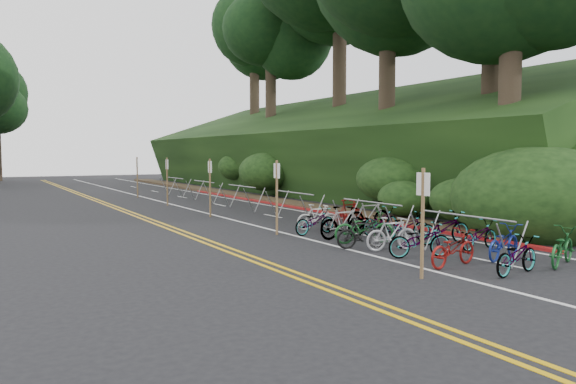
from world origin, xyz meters
TOP-DOWN VIEW (x-y plane):
  - ground at (0.00, 0.00)m, footprint 120.00×120.00m
  - road_markings at (0.63, 10.10)m, footprint 7.47×80.00m
  - red_curb at (5.70, 12.00)m, footprint 0.25×28.00m
  - embankment at (12.96, 19.04)m, footprint 14.30×48.14m
  - tree_cluster at (9.76, 22.03)m, footprint 33.25×54.71m
  - bike_rack_front at (2.76, -1.20)m, footprint 1.13×3.10m
  - bike_racks_rest at (3.00, 13.00)m, footprint 1.14×23.00m
  - signpost_near at (0.22, -2.36)m, footprint 0.08×0.40m
  - signposts_rest at (0.60, 14.00)m, footprint 0.08×18.40m
  - bike_front at (1.41, 1.37)m, footprint 0.86×1.56m
  - bike_valet at (2.99, 1.27)m, footprint 3.44×10.16m

SIDE VIEW (x-z plane):
  - ground at x=0.00m, z-range 0.00..0.00m
  - road_markings at x=0.63m, z-range 0.00..0.01m
  - red_curb at x=5.70m, z-range 0.00..0.10m
  - bike_front at x=1.41m, z-range 0.00..0.90m
  - bike_valet at x=2.99m, z-range -0.07..1.02m
  - bike_rack_front at x=2.76m, z-range 0.27..1.42m
  - bike_racks_rest at x=3.00m, z-range 0.27..1.44m
  - signpost_near at x=0.22m, z-range 0.18..2.60m
  - signposts_rest at x=0.60m, z-range 0.18..2.68m
  - embankment at x=12.96m, z-range -1.99..7.12m
  - tree_cluster at x=9.76m, z-range 2.43..22.25m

